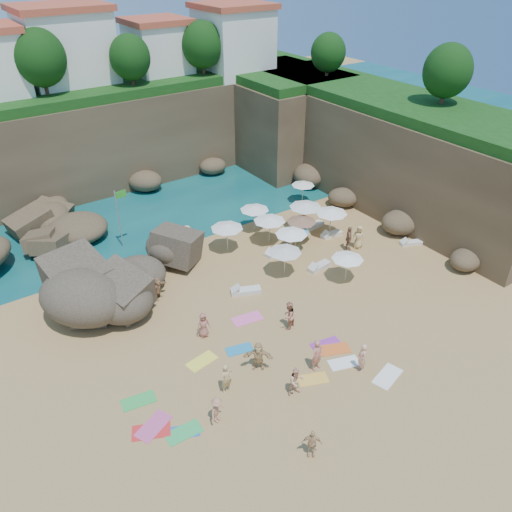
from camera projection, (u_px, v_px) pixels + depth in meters
ground at (257, 315)px, 30.46m from camera, size 120.00×120.00×0.00m
seawater at (90, 163)px, 51.23m from camera, size 120.00×120.00×0.00m
cliff_back at (122, 135)px, 46.59m from camera, size 44.00×8.00×8.00m
cliff_right at (384, 151)px, 43.02m from camera, size 8.00×30.00×8.00m
cliff_corner at (282, 120)px, 50.37m from camera, size 10.00×12.00×8.00m
rock_promontory at (7, 255)px, 36.23m from camera, size 12.00×7.00×2.00m
clifftop_buildings at (117, 50)px, 43.72m from camera, size 28.48×9.48×7.00m
clifftop_trees at (167, 59)px, 40.24m from camera, size 35.60×23.82×4.40m
rock_outcrop at (128, 287)px, 32.96m from camera, size 10.40×8.86×3.56m
flag_pole at (120, 211)px, 35.79m from camera, size 0.89×0.15×4.55m
parasol_0 at (255, 208)px, 38.37m from camera, size 2.24×2.24×2.12m
parasol_1 at (291, 232)px, 35.08m from camera, size 2.31×2.31×2.18m
parasol_2 at (303, 184)px, 42.71m from camera, size 2.00×2.00×1.89m
parasol_3 at (331, 211)px, 37.55m from camera, size 2.44×2.44×2.31m
parasol_4 at (374, 182)px, 42.12m from camera, size 2.42×2.42×2.28m
parasol_5 at (227, 226)px, 35.73m from camera, size 2.36×2.36×2.23m
parasol_6 at (302, 220)px, 36.79m from camera, size 2.22×2.22×2.10m
parasol_7 at (270, 219)px, 36.62m from camera, size 2.38×2.38×2.25m
parasol_8 at (306, 205)px, 38.25m from camera, size 2.53×2.53×2.39m
parasol_9 at (285, 250)px, 33.14m from camera, size 2.25×2.25×2.13m
parasol_10 at (296, 231)px, 35.88m from camera, size 1.96×1.96×1.85m
parasol_11 at (348, 257)px, 32.63m from camera, size 2.13×2.13×2.01m
lounger_0 at (276, 252)px, 36.38m from camera, size 2.00×0.93×0.30m
lounger_1 at (332, 234)px, 38.53m from camera, size 1.79×0.70×0.27m
lounger_2 at (313, 226)px, 39.64m from camera, size 2.00×0.83×0.30m
lounger_3 at (246, 291)px, 32.32m from camera, size 2.04×1.37×0.30m
lounger_4 at (411, 243)px, 37.49m from camera, size 1.72×1.17×0.26m
lounger_5 at (319, 266)px, 34.74m from camera, size 1.89×0.81×0.28m
towel_0 at (184, 432)px, 23.23m from camera, size 1.63×1.27×0.03m
towel_1 at (154, 426)px, 23.50m from camera, size 2.02×1.57×0.03m
towel_2 at (334, 349)px, 27.91m from camera, size 1.97×1.52×0.03m
towel_3 at (184, 432)px, 23.20m from camera, size 1.74×0.94×0.03m
towel_4 at (313, 379)px, 26.00m from camera, size 1.78×1.35×0.03m
towel_5 at (388, 376)px, 26.17m from camera, size 2.01×1.36×0.03m
towel_6 at (326, 344)px, 28.23m from camera, size 1.86×1.15×0.03m
towel_7 at (151, 431)px, 23.25m from camera, size 2.00×1.56×0.03m
towel_8 at (239, 349)px, 27.90m from camera, size 1.65×1.10×0.03m
towel_9 at (247, 319)px, 30.15m from camera, size 1.96×1.20×0.03m
towel_11 at (139, 401)px, 24.79m from camera, size 1.81×1.11×0.03m
towel_12 at (202, 361)px, 27.12m from camera, size 1.78×1.09×0.03m
towel_13 at (344, 363)px, 27.00m from camera, size 1.86×1.34×0.03m
person_stand_0 at (227, 378)px, 24.88m from camera, size 0.69×0.49×1.76m
person_stand_1 at (289, 316)px, 29.01m from camera, size 1.06×0.95×1.80m
person_stand_2 at (187, 238)px, 36.45m from camera, size 1.20×1.30×1.94m
person_stand_3 at (349, 239)px, 36.38m from camera, size 1.02×1.17×1.90m
person_stand_4 at (359, 237)px, 36.64m from camera, size 0.92×1.01×1.83m
person_stand_5 at (158, 288)px, 31.49m from camera, size 1.46×1.13×1.58m
person_stand_6 at (362, 358)px, 26.11m from camera, size 0.64×0.75×1.76m
person_lie_0 at (218, 418)px, 23.66m from camera, size 1.55×1.73×0.39m
person_lie_1 at (311, 452)px, 22.12m from camera, size 1.63×1.73×0.37m
person_lie_2 at (204, 333)px, 28.76m from camera, size 0.97×1.65×0.42m
person_lie_3 at (258, 365)px, 26.58m from camera, size 2.28×2.30×0.45m
person_lie_4 at (316, 365)px, 26.55m from camera, size 0.95×1.97×0.45m
person_lie_5 at (296, 389)px, 25.04m from camera, size 1.16×1.79×0.63m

